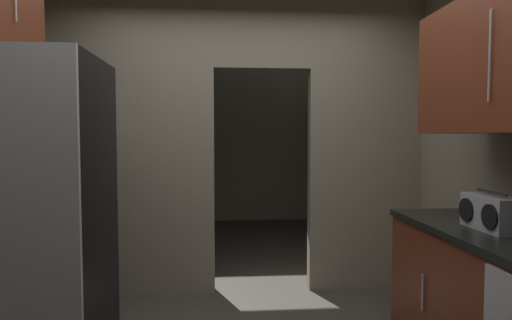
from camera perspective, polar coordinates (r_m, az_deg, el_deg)
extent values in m
cube|color=gray|center=(4.01, -15.97, 2.93)|extent=(1.46, 0.12, 2.80)
cube|color=gray|center=(4.15, 13.94, 2.96)|extent=(1.03, 0.12, 2.80)
cube|color=gray|center=(4.07, 0.79, 17.29)|extent=(0.86, 0.12, 0.79)
cube|color=gray|center=(7.30, -3.38, 3.07)|extent=(3.35, 0.10, 2.80)
cube|color=gray|center=(5.80, -19.28, 2.89)|extent=(0.10, 3.37, 2.80)
cube|color=gray|center=(5.89, 13.03, 2.99)|extent=(0.10, 3.37, 2.80)
cube|color=black|center=(2.80, -27.38, -7.16)|extent=(0.81, 0.75, 1.84)
cylinder|color=#B7BABC|center=(2.93, 20.84, -15.78)|extent=(0.01, 0.01, 0.22)
cylinder|color=#B7BABC|center=(2.52, 28.10, 11.86)|extent=(0.01, 0.01, 0.46)
cube|color=#B2B2B7|center=(2.76, 28.24, -6.07)|extent=(0.15, 0.37, 0.19)
cylinder|color=#262626|center=(2.74, 28.30, -3.70)|extent=(0.02, 0.26, 0.02)
cylinder|color=black|center=(2.63, 28.06, -6.52)|extent=(0.01, 0.13, 0.13)
cylinder|color=black|center=(2.81, 25.62, -5.85)|extent=(0.01, 0.13, 0.13)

